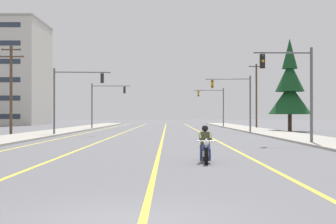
# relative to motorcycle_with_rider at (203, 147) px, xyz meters

# --- Properties ---
(ground_plane) EXTENTS (400.00, 400.00, 0.00)m
(ground_plane) POSITION_rel_motorcycle_with_rider_xyz_m (-2.17, -10.25, -0.59)
(ground_plane) COLOR #5B5B60
(lane_stripe_center) EXTENTS (0.16, 100.00, 0.01)m
(lane_stripe_center) POSITION_rel_motorcycle_with_rider_xyz_m (-1.90, 34.75, -0.58)
(lane_stripe_center) COLOR yellow
(lane_stripe_center) RESTS_ON ground
(lane_stripe_left) EXTENTS (0.16, 100.00, 0.01)m
(lane_stripe_left) POSITION_rel_motorcycle_with_rider_xyz_m (-6.22, 34.75, -0.58)
(lane_stripe_left) COLOR yellow
(lane_stripe_left) RESTS_ON ground
(lane_stripe_right) EXTENTS (0.16, 100.00, 0.01)m
(lane_stripe_right) POSITION_rel_motorcycle_with_rider_xyz_m (2.10, 34.75, -0.58)
(lane_stripe_right) COLOR yellow
(lane_stripe_right) RESTS_ON ground
(lane_stripe_far_left) EXTENTS (0.16, 100.00, 0.01)m
(lane_stripe_far_left) POSITION_rel_motorcycle_with_rider_xyz_m (-10.05, 34.75, -0.58)
(lane_stripe_far_left) COLOR yellow
(lane_stripe_far_left) RESTS_ON ground
(sidewalk_kerb_right) EXTENTS (4.40, 110.00, 0.14)m
(sidewalk_kerb_right) POSITION_rel_motorcycle_with_rider_xyz_m (9.19, 29.75, -0.52)
(sidewalk_kerb_right) COLOR #9E998E
(sidewalk_kerb_right) RESTS_ON ground
(sidewalk_kerb_left) EXTENTS (4.40, 110.00, 0.14)m
(sidewalk_kerb_left) POSITION_rel_motorcycle_with_rider_xyz_m (-13.52, 29.75, -0.52)
(sidewalk_kerb_left) COLOR #9E998E
(sidewalk_kerb_left) RESTS_ON ground
(motorcycle_with_rider) EXTENTS (0.70, 2.19, 1.46)m
(motorcycle_with_rider) POSITION_rel_motorcycle_with_rider_xyz_m (0.00, 0.00, 0.00)
(motorcycle_with_rider) COLOR black
(motorcycle_with_rider) RESTS_ON ground
(traffic_signal_near_right) EXTENTS (3.82, 0.47, 6.20)m
(traffic_signal_near_right) POSITION_rel_motorcycle_with_rider_xyz_m (6.68, 11.40, 3.44)
(traffic_signal_near_right) COLOR #56565B
(traffic_signal_near_right) RESTS_ON ground
(traffic_signal_near_left) EXTENTS (5.26, 0.63, 6.20)m
(traffic_signal_near_left) POSITION_rel_motorcycle_with_rider_xyz_m (-10.46, 24.59, 3.54)
(traffic_signal_near_left) COLOR #56565B
(traffic_signal_near_left) RESTS_ON ground
(traffic_signal_mid_right) EXTENTS (4.96, 0.46, 6.20)m
(traffic_signal_mid_right) POSITION_rel_motorcycle_with_rider_xyz_m (6.14, 32.51, 3.52)
(traffic_signal_mid_right) COLOR #56565B
(traffic_signal_mid_right) RESTS_ON ground
(traffic_signal_mid_left) EXTENTS (5.30, 0.37, 6.20)m
(traffic_signal_mid_left) POSITION_rel_motorcycle_with_rider_xyz_m (-10.28, 44.60, 3.54)
(traffic_signal_mid_left) COLOR #56565B
(traffic_signal_mid_left) RESTS_ON ground
(traffic_signal_far_right) EXTENTS (4.75, 0.43, 6.20)m
(traffic_signal_far_right) POSITION_rel_motorcycle_with_rider_xyz_m (5.99, 55.19, 3.50)
(traffic_signal_far_right) COLOR #56565B
(traffic_signal_far_right) RESTS_ON ground
(utility_pole_left_near) EXTENTS (2.37, 0.26, 8.36)m
(utility_pole_left_near) POSITION_rel_motorcycle_with_rider_xyz_m (-16.05, 24.74, 3.94)
(utility_pole_left_near) COLOR #4C3828
(utility_pole_left_near) RESTS_ON ground
(utility_pole_right_far) EXTENTS (2.25, 0.26, 9.52)m
(utility_pole_right_far) POSITION_rel_motorcycle_with_rider_xyz_m (11.71, 50.56, 4.39)
(utility_pole_right_far) COLOR #4C3828
(utility_pole_right_far) RESTS_ON ground
(conifer_tree_right_verge_far) EXTENTS (4.84, 4.84, 10.65)m
(conifer_tree_right_verge_far) POSITION_rel_motorcycle_with_rider_xyz_m (12.46, 34.57, 4.29)
(conifer_tree_right_verge_far) COLOR #423023
(conifer_tree_right_verge_far) RESTS_ON ground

